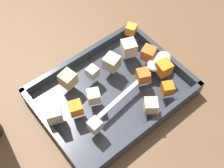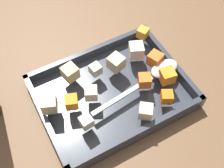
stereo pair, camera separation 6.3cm
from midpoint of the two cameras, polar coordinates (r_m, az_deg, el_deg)
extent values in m
plane|color=brown|center=(0.67, -3.63, -3.34)|extent=(4.00, 4.00, 0.00)
cube|color=#333842|center=(0.67, -2.70, -2.29)|extent=(0.34, 0.26, 0.01)
cube|color=#333842|center=(0.72, -8.75, 5.11)|extent=(0.34, 0.01, 0.03)
cube|color=#333842|center=(0.61, 4.32, -8.90)|extent=(0.34, 0.01, 0.03)
cube|color=#333842|center=(0.72, 7.67, 5.68)|extent=(0.01, 0.26, 0.03)
cube|color=#333842|center=(0.63, -14.92, -9.37)|extent=(0.01, 0.26, 0.03)
cube|color=orange|center=(0.66, 7.71, 3.05)|extent=(0.04, 0.04, 0.03)
cube|color=orange|center=(0.74, 1.39, 10.78)|extent=(0.03, 0.03, 0.03)
cube|color=orange|center=(0.64, 3.48, 1.49)|extent=(0.04, 0.04, 0.03)
cube|color=orange|center=(0.61, -10.25, -5.12)|extent=(0.03, 0.03, 0.03)
cube|color=orange|center=(0.63, 8.37, -1.05)|extent=(0.03, 0.03, 0.02)
cube|color=orange|center=(0.68, 4.74, 6.01)|extent=(0.04, 0.04, 0.03)
cube|color=#E0CC89|center=(0.65, -11.65, 0.78)|extent=(0.04, 0.04, 0.03)
cube|color=beige|center=(0.66, -2.82, 4.20)|extent=(0.04, 0.04, 0.03)
cube|color=beige|center=(0.59, -6.61, -8.49)|extent=(0.03, 0.03, 0.02)
cube|color=beige|center=(0.62, -6.95, -2.35)|extent=(0.04, 0.04, 0.03)
cube|color=beige|center=(0.61, -14.64, -6.12)|extent=(0.04, 0.04, 0.03)
cube|color=beige|center=(0.60, 4.84, -4.56)|extent=(0.04, 0.04, 0.03)
cube|color=beige|center=(0.66, -6.38, 2.43)|extent=(0.03, 0.03, 0.02)
cube|color=silver|center=(0.69, 0.75, 7.21)|extent=(0.04, 0.04, 0.03)
ellipsoid|color=silver|center=(0.68, 6.87, 4.39)|extent=(0.08, 0.05, 0.02)
cube|color=silver|center=(0.63, -0.23, -2.14)|extent=(0.17, 0.03, 0.01)
camera|label=1|loc=(0.03, -92.87, -4.36)|focal=45.35mm
camera|label=2|loc=(0.03, 87.13, 4.36)|focal=45.35mm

